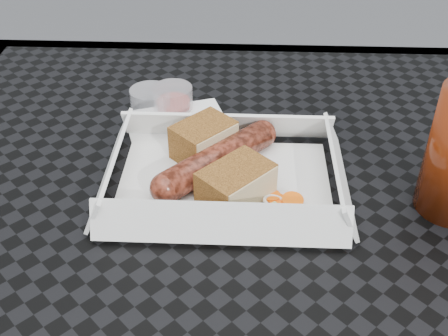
% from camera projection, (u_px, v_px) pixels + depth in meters
% --- Properties ---
extents(patio_table, '(0.80, 0.80, 0.74)m').
position_uv_depth(patio_table, '(246.00, 269.00, 0.60)').
color(patio_table, black).
rests_on(patio_table, ground).
extents(food_tray, '(0.22, 0.15, 0.00)m').
position_uv_depth(food_tray, '(224.00, 184.00, 0.59)').
color(food_tray, white).
rests_on(food_tray, patio_table).
extents(bratwurst, '(0.13, 0.13, 0.03)m').
position_uv_depth(bratwurst, '(217.00, 159.00, 0.59)').
color(bratwurst, maroon).
rests_on(bratwurst, food_tray).
extents(bread_near, '(0.08, 0.08, 0.04)m').
position_uv_depth(bread_near, '(204.00, 140.00, 0.62)').
color(bread_near, brown).
rests_on(bread_near, food_tray).
extents(bread_far, '(0.08, 0.08, 0.04)m').
position_uv_depth(bread_far, '(236.00, 184.00, 0.56)').
color(bread_far, brown).
rests_on(bread_far, food_tray).
extents(veg_garnish, '(0.03, 0.03, 0.00)m').
position_uv_depth(veg_garnish, '(279.00, 203.00, 0.56)').
color(veg_garnish, '#FF610B').
rests_on(veg_garnish, food_tray).
extents(napkin, '(0.15, 0.15, 0.00)m').
position_uv_depth(napkin, '(180.00, 130.00, 0.67)').
color(napkin, white).
rests_on(napkin, patio_table).
extents(condiment_cup_sauce, '(0.05, 0.05, 0.03)m').
position_uv_depth(condiment_cup_sauce, '(173.00, 98.00, 0.71)').
color(condiment_cup_sauce, maroon).
rests_on(condiment_cup_sauce, patio_table).
extents(condiment_cup_empty, '(0.05, 0.05, 0.03)m').
position_uv_depth(condiment_cup_empty, '(150.00, 100.00, 0.70)').
color(condiment_cup_empty, silver).
rests_on(condiment_cup_empty, patio_table).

